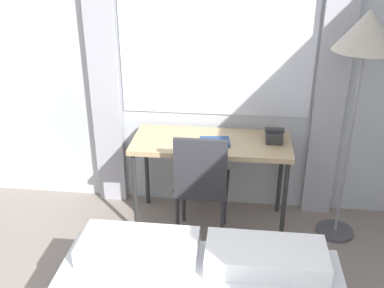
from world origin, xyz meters
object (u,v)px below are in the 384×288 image
Objects in this scene: desk_chair at (202,181)px; telephone at (274,136)px; standing_lamp at (365,43)px; desk at (211,148)px; book at (215,142)px.

telephone is (0.53, 0.30, 0.26)m from desk_chair.
standing_lamp reaches higher than telephone.
standing_lamp reaches higher than desk.
telephone is at bearing 5.44° from desk.
desk is at bearing 121.72° from book.
desk is 1.33× the size of desk_chair.
desk is at bearing 79.27° from desk_chair.
telephone is 0.67× the size of book.
telephone is 0.46m from book.
desk_chair is 1.48m from standing_lamp.
standing_lamp is at bearing 11.28° from desk_chair.
desk_chair reaches higher than telephone.
book is (0.03, -0.05, 0.08)m from desk.
book is (0.08, 0.21, 0.23)m from desk_chair.
desk is 1.33m from standing_lamp.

